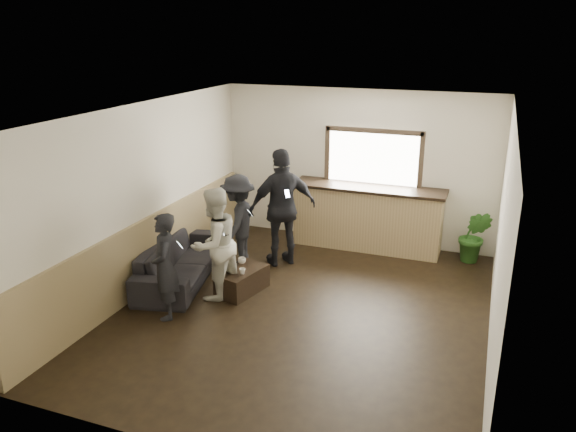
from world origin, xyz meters
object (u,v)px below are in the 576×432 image
at_px(person_d, 283,208).
at_px(cup_a, 242,261).
at_px(coffee_table, 242,281).
at_px(person_c, 238,222).
at_px(person_b, 215,244).
at_px(sofa, 180,260).
at_px(cup_b, 242,271).
at_px(potted_plant, 474,236).
at_px(bar_counter, 368,213).
at_px(person_a, 165,266).

bearing_deg(person_d, cup_a, 33.32).
bearing_deg(person_d, coffee_table, 40.11).
bearing_deg(person_c, coffee_table, 20.90).
relative_size(person_b, person_d, 0.85).
bearing_deg(person_d, sofa, 0.93).
bearing_deg(cup_b, potted_plant, 39.11).
height_order(sofa, coffee_table, sofa).
xyz_separation_m(cup_a, cup_b, (0.17, -0.35, -0.00)).
bearing_deg(sofa, cup_b, -112.30).
bearing_deg(coffee_table, potted_plant, 36.95).
bearing_deg(coffee_table, person_d, 81.37).
height_order(bar_counter, person_d, bar_counter).
xyz_separation_m(sofa, cup_a, (1.01, 0.15, 0.09)).
bearing_deg(bar_counter, sofa, -135.74).
height_order(bar_counter, person_b, bar_counter).
xyz_separation_m(cup_b, person_b, (-0.37, -0.13, 0.43)).
relative_size(coffee_table, person_d, 0.41).
bearing_deg(person_b, person_d, -178.13).
xyz_separation_m(bar_counter, sofa, (-2.45, -2.39, -0.32)).
height_order(cup_a, person_a, person_a).
bearing_deg(person_d, person_b, 30.94).
bearing_deg(person_b, sofa, -92.73).
height_order(bar_counter, sofa, bar_counter).
relative_size(potted_plant, person_b, 0.56).
relative_size(sofa, coffee_table, 2.71).
bearing_deg(sofa, cup_a, -94.31).
height_order(person_a, person_d, person_d).
height_order(potted_plant, person_b, person_b).
relative_size(cup_a, person_d, 0.06).
bearing_deg(cup_a, cup_b, -64.21).
bearing_deg(sofa, person_c, -52.29).
xyz_separation_m(cup_b, person_a, (-0.72, -0.91, 0.34)).
distance_m(cup_a, potted_plant, 3.96).
relative_size(sofa, person_d, 1.11).
distance_m(cup_a, person_d, 1.21).
xyz_separation_m(potted_plant, person_a, (-3.85, -3.45, 0.28)).
xyz_separation_m(sofa, person_c, (0.65, 0.79, 0.47)).
xyz_separation_m(cup_a, person_a, (-0.56, -1.25, 0.34)).
bearing_deg(bar_counter, potted_plant, -1.42).
relative_size(bar_counter, cup_b, 29.24).
height_order(bar_counter, person_a, bar_counter).
distance_m(cup_b, person_a, 1.21).
xyz_separation_m(person_a, person_b, (0.36, 0.77, 0.09)).
bearing_deg(cup_b, coffee_table, 118.58).
bearing_deg(potted_plant, sofa, -151.43).
relative_size(cup_b, person_d, 0.05).
height_order(bar_counter, cup_a, bar_counter).
height_order(coffee_table, person_d, person_d).
bearing_deg(person_b, bar_counter, 168.53).
relative_size(bar_counter, person_b, 1.61).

